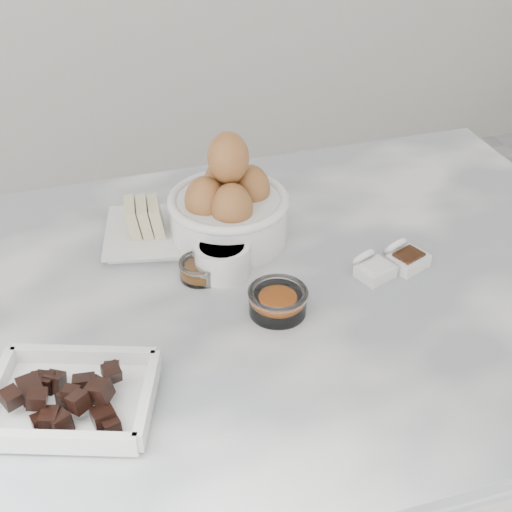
{
  "coord_description": "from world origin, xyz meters",
  "views": [
    {
      "loc": [
        -0.23,
        -0.79,
        1.59
      ],
      "look_at": [
        0.02,
        0.03,
        0.98
      ],
      "focal_mm": 50.0,
      "sensor_mm": 36.0,
      "label": 1
    }
  ],
  "objects_px": {
    "honey_bowl": "(201,269)",
    "vanilla_spoon": "(405,257)",
    "salt_spoon": "(372,267)",
    "chocolate_dish": "(71,395)",
    "sugar_ramekin": "(222,257)",
    "egg_bowl": "(228,206)",
    "zest_bowl": "(278,300)",
    "butter_plate": "(153,226)"
  },
  "relations": [
    {
      "from": "honey_bowl",
      "to": "vanilla_spoon",
      "type": "relative_size",
      "value": 0.83
    },
    {
      "from": "salt_spoon",
      "to": "chocolate_dish",
      "type": "bearing_deg",
      "value": -162.87
    },
    {
      "from": "sugar_ramekin",
      "to": "salt_spoon",
      "type": "xyz_separation_m",
      "value": [
        0.21,
        -0.07,
        -0.01
      ]
    },
    {
      "from": "chocolate_dish",
      "to": "salt_spoon",
      "type": "relative_size",
      "value": 3.12
    },
    {
      "from": "honey_bowl",
      "to": "chocolate_dish",
      "type": "bearing_deg",
      "value": -134.65
    },
    {
      "from": "chocolate_dish",
      "to": "egg_bowl",
      "type": "height_order",
      "value": "egg_bowl"
    },
    {
      "from": "sugar_ramekin",
      "to": "zest_bowl",
      "type": "bearing_deg",
      "value": -66.26
    },
    {
      "from": "egg_bowl",
      "to": "zest_bowl",
      "type": "relative_size",
      "value": 2.25
    },
    {
      "from": "vanilla_spoon",
      "to": "butter_plate",
      "type": "bearing_deg",
      "value": 151.97
    },
    {
      "from": "egg_bowl",
      "to": "vanilla_spoon",
      "type": "xyz_separation_m",
      "value": [
        0.24,
        -0.15,
        -0.05
      ]
    },
    {
      "from": "vanilla_spoon",
      "to": "chocolate_dish",
      "type": "bearing_deg",
      "value": -163.77
    },
    {
      "from": "zest_bowl",
      "to": "sugar_ramekin",
      "type": "bearing_deg",
      "value": 113.74
    },
    {
      "from": "egg_bowl",
      "to": "vanilla_spoon",
      "type": "bearing_deg",
      "value": -32.21
    },
    {
      "from": "chocolate_dish",
      "to": "egg_bowl",
      "type": "relative_size",
      "value": 1.2
    },
    {
      "from": "butter_plate",
      "to": "honey_bowl",
      "type": "height_order",
      "value": "butter_plate"
    },
    {
      "from": "salt_spoon",
      "to": "butter_plate",
      "type": "bearing_deg",
      "value": 146.26
    },
    {
      "from": "butter_plate",
      "to": "salt_spoon",
      "type": "bearing_deg",
      "value": -33.74
    },
    {
      "from": "butter_plate",
      "to": "salt_spoon",
      "type": "distance_m",
      "value": 0.36
    },
    {
      "from": "chocolate_dish",
      "to": "salt_spoon",
      "type": "xyz_separation_m",
      "value": [
        0.46,
        0.14,
        -0.01
      ]
    },
    {
      "from": "zest_bowl",
      "to": "salt_spoon",
      "type": "distance_m",
      "value": 0.17
    },
    {
      "from": "vanilla_spoon",
      "to": "salt_spoon",
      "type": "xyz_separation_m",
      "value": [
        -0.06,
        -0.01,
        -0.0
      ]
    },
    {
      "from": "sugar_ramekin",
      "to": "salt_spoon",
      "type": "relative_size",
      "value": 1.12
    },
    {
      "from": "chocolate_dish",
      "to": "butter_plate",
      "type": "distance_m",
      "value": 0.38
    },
    {
      "from": "sugar_ramekin",
      "to": "vanilla_spoon",
      "type": "relative_size",
      "value": 1.05
    },
    {
      "from": "egg_bowl",
      "to": "salt_spoon",
      "type": "xyz_separation_m",
      "value": [
        0.18,
        -0.16,
        -0.05
      ]
    },
    {
      "from": "zest_bowl",
      "to": "salt_spoon",
      "type": "bearing_deg",
      "value": 14.06
    },
    {
      "from": "chocolate_dish",
      "to": "zest_bowl",
      "type": "bearing_deg",
      "value": 18.81
    },
    {
      "from": "zest_bowl",
      "to": "vanilla_spoon",
      "type": "relative_size",
      "value": 1.08
    },
    {
      "from": "sugar_ramekin",
      "to": "butter_plate",
      "type": "bearing_deg",
      "value": 123.22
    },
    {
      "from": "egg_bowl",
      "to": "zest_bowl",
      "type": "distance_m",
      "value": 0.21
    },
    {
      "from": "vanilla_spoon",
      "to": "salt_spoon",
      "type": "height_order",
      "value": "vanilla_spoon"
    },
    {
      "from": "honey_bowl",
      "to": "vanilla_spoon",
      "type": "bearing_deg",
      "value": -11.32
    },
    {
      "from": "butter_plate",
      "to": "sugar_ramekin",
      "type": "relative_size",
      "value": 2.26
    },
    {
      "from": "chocolate_dish",
      "to": "egg_bowl",
      "type": "bearing_deg",
      "value": 47.25
    },
    {
      "from": "honey_bowl",
      "to": "zest_bowl",
      "type": "distance_m",
      "value": 0.14
    },
    {
      "from": "chocolate_dish",
      "to": "butter_plate",
      "type": "height_order",
      "value": "butter_plate"
    },
    {
      "from": "egg_bowl",
      "to": "salt_spoon",
      "type": "relative_size",
      "value": 2.59
    },
    {
      "from": "butter_plate",
      "to": "egg_bowl",
      "type": "relative_size",
      "value": 0.98
    },
    {
      "from": "sugar_ramekin",
      "to": "vanilla_spoon",
      "type": "height_order",
      "value": "sugar_ramekin"
    },
    {
      "from": "sugar_ramekin",
      "to": "honey_bowl",
      "type": "xyz_separation_m",
      "value": [
        -0.03,
        -0.0,
        -0.01
      ]
    },
    {
      "from": "butter_plate",
      "to": "zest_bowl",
      "type": "bearing_deg",
      "value": -61.06
    },
    {
      "from": "chocolate_dish",
      "to": "honey_bowl",
      "type": "xyz_separation_m",
      "value": [
        0.21,
        0.21,
        -0.01
      ]
    }
  ]
}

